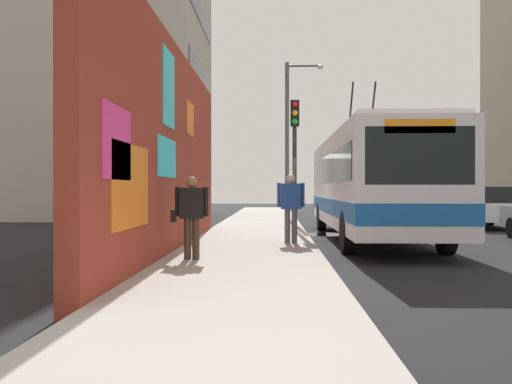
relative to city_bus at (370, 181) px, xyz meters
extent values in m
plane|color=black|center=(0.63, 1.80, -1.72)|extent=(80.00, 80.00, 0.00)
cube|color=#ADA8A0|center=(0.63, 3.40, -1.65)|extent=(48.00, 3.20, 0.15)
cube|color=maroon|center=(-3.82, 5.15, 0.65)|extent=(13.11, 0.30, 4.75)
cube|color=#33D8E5|center=(-5.23, 4.99, 0.42)|extent=(1.87, 0.02, 0.80)
cube|color=#33D8E5|center=(-5.06, 4.99, 1.85)|extent=(1.21, 0.02, 1.58)
cube|color=orange|center=(-8.11, 4.99, -0.18)|extent=(2.16, 0.02, 1.28)
cube|color=orange|center=(-2.10, 4.99, 1.60)|extent=(1.15, 0.02, 0.85)
cube|color=#F2338C|center=(-8.88, 4.99, 0.42)|extent=(1.40, 0.02, 1.03)
cube|color=#B2A899|center=(13.20, 11.00, 7.92)|extent=(9.96, 8.53, 19.29)
cube|color=black|center=(13.20, 6.72, 2.68)|extent=(8.47, 0.04, 1.10)
cube|color=black|center=(13.20, 6.72, 5.88)|extent=(8.47, 0.04, 1.10)
cube|color=black|center=(13.20, 6.72, 9.08)|extent=(8.47, 0.04, 1.10)
cube|color=silver|center=(0.01, 0.00, -0.02)|extent=(11.42, 2.48, 2.52)
cube|color=silver|center=(0.01, 0.00, 1.30)|extent=(10.97, 2.28, 0.12)
cube|color=#1959A5|center=(0.01, 0.00, -0.72)|extent=(11.44, 2.50, 0.44)
cube|color=black|center=(-5.69, 0.00, 0.42)|extent=(0.04, 2.11, 1.13)
cube|color=black|center=(0.01, 0.00, 0.36)|extent=(10.51, 2.51, 0.81)
cube|color=orange|center=(-5.68, 0.00, 0.99)|extent=(0.06, 1.36, 0.28)
cylinder|color=black|center=(1.72, -0.35, 2.14)|extent=(1.43, 0.06, 2.00)
cylinder|color=black|center=(1.72, 0.35, 2.14)|extent=(1.43, 0.06, 2.00)
cylinder|color=black|center=(-3.65, -1.12, -1.22)|extent=(1.00, 0.28, 1.00)
cylinder|color=black|center=(-3.65, 1.12, -1.22)|extent=(1.00, 0.28, 1.00)
cylinder|color=black|center=(3.66, -1.12, -1.22)|extent=(1.00, 0.28, 1.00)
cylinder|color=black|center=(3.66, 1.12, -1.22)|extent=(1.00, 0.28, 1.00)
cube|color=white|center=(5.41, -5.20, -1.07)|extent=(4.27, 1.91, 0.66)
cube|color=black|center=(5.49, -5.20, -0.44)|extent=(2.56, 1.71, 0.60)
cylinder|color=black|center=(4.00, -4.35, -1.40)|extent=(0.64, 0.22, 0.64)
cylinder|color=black|center=(6.82, -6.05, -1.40)|extent=(0.64, 0.22, 0.64)
cylinder|color=black|center=(6.82, -4.35, -1.40)|extent=(0.64, 0.22, 0.64)
cylinder|color=#595960|center=(-2.61, 2.31, -1.15)|extent=(0.14, 0.14, 0.85)
cylinder|color=#595960|center=(-2.61, 2.48, -1.15)|extent=(0.14, 0.14, 0.85)
cube|color=#264C99|center=(-2.61, 2.40, -0.41)|extent=(0.22, 0.50, 0.64)
cylinder|color=#264C99|center=(-2.61, 2.10, -0.37)|extent=(0.09, 0.09, 0.61)
cylinder|color=#264C99|center=(-2.61, 2.69, -0.37)|extent=(0.09, 0.09, 0.61)
sphere|color=beige|center=(-2.61, 2.40, 0.03)|extent=(0.23, 0.23, 0.23)
cylinder|color=#3F3326|center=(-5.90, 4.31, -1.18)|extent=(0.14, 0.14, 0.79)
cylinder|color=#3F3326|center=(-5.90, 4.47, -1.18)|extent=(0.14, 0.14, 0.79)
cube|color=black|center=(-5.90, 4.39, -0.49)|extent=(0.22, 0.46, 0.59)
cylinder|color=black|center=(-5.90, 4.11, -0.46)|extent=(0.09, 0.09, 0.56)
cylinder|color=black|center=(-5.90, 4.67, -0.46)|extent=(0.09, 0.09, 0.56)
sphere|color=#936B4C|center=(-5.90, 4.39, -0.09)|extent=(0.21, 0.21, 0.21)
cube|color=black|center=(-5.90, 4.74, -0.74)|extent=(0.14, 0.10, 0.24)
cylinder|color=#2D382D|center=(1.78, 2.15, 0.55)|extent=(0.14, 0.14, 4.24)
cube|color=black|center=(1.56, 2.15, 2.22)|extent=(0.20, 0.28, 0.84)
sphere|color=red|center=(1.45, 2.15, 2.50)|extent=(0.18, 0.18, 0.18)
sphere|color=yellow|center=(1.45, 2.15, 2.22)|extent=(0.18, 0.18, 0.18)
sphere|color=green|center=(1.45, 2.15, 1.94)|extent=(0.18, 0.18, 0.18)
cylinder|color=#4C4C51|center=(8.51, 2.25, 1.92)|extent=(0.18, 0.18, 6.99)
cylinder|color=#4C4C51|center=(8.51, 1.52, 5.26)|extent=(0.10, 1.47, 0.10)
ellipsoid|color=silver|center=(8.51, 0.78, 5.21)|extent=(0.44, 0.28, 0.20)
cylinder|color=black|center=(1.99, 1.20, -1.72)|extent=(1.61, 1.61, 0.00)
camera|label=1|loc=(-16.66, 2.79, -0.22)|focal=39.55mm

